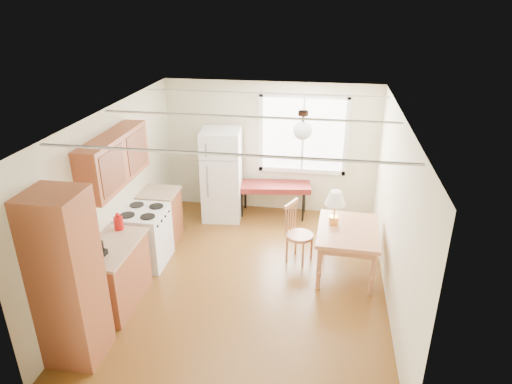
% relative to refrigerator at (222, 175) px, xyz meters
% --- Properties ---
extents(room_shell, '(4.60, 5.60, 2.62)m').
position_rel_refrigerator_xyz_m(room_shell, '(0.84, -1.97, 0.40)').
color(room_shell, '#502E10').
rests_on(room_shell, ground).
extents(kitchen_run, '(0.65, 3.40, 2.20)m').
position_rel_refrigerator_xyz_m(kitchen_run, '(-0.87, -2.61, -0.01)').
color(kitchen_run, brown).
rests_on(kitchen_run, ground).
extents(window_unit, '(1.64, 0.05, 1.51)m').
position_rel_refrigerator_xyz_m(window_unit, '(1.44, 0.50, 0.70)').
color(window_unit, white).
rests_on(window_unit, room_shell).
extents(pendant_light, '(0.26, 0.26, 0.40)m').
position_rel_refrigerator_xyz_m(pendant_light, '(1.54, -1.57, 1.38)').
color(pendant_light, black).
rests_on(pendant_light, room_shell).
extents(refrigerator, '(0.77, 0.77, 1.71)m').
position_rel_refrigerator_xyz_m(refrigerator, '(0.00, 0.00, 0.00)').
color(refrigerator, white).
rests_on(refrigerator, ground).
extents(bench, '(1.44, 0.68, 0.64)m').
position_rel_refrigerator_xyz_m(bench, '(0.94, 0.23, -0.28)').
color(bench, maroon).
rests_on(bench, ground).
extents(dining_table, '(0.94, 1.22, 0.74)m').
position_rel_refrigerator_xyz_m(dining_table, '(2.28, -1.55, -0.22)').
color(dining_table, '#A5623F').
rests_on(dining_table, ground).
extents(chair, '(0.48, 0.47, 0.97)m').
position_rel_refrigerator_xyz_m(chair, '(1.47, -1.29, -0.30)').
color(chair, '#A5623F').
rests_on(chair, ground).
extents(table_lamp, '(0.31, 0.31, 0.54)m').
position_rel_refrigerator_xyz_m(table_lamp, '(2.06, -1.42, 0.28)').
color(table_lamp, gold).
rests_on(table_lamp, dining_table).
extents(coffee_maker, '(0.19, 0.23, 0.32)m').
position_rel_refrigerator_xyz_m(coffee_maker, '(-0.88, -3.11, 0.16)').
color(coffee_maker, black).
rests_on(coffee_maker, kitchen_run).
extents(kettle, '(0.13, 0.13, 0.25)m').
position_rel_refrigerator_xyz_m(kettle, '(-0.93, -2.37, 0.15)').
color(kettle, '#B90F0D').
rests_on(kettle, kitchen_run).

